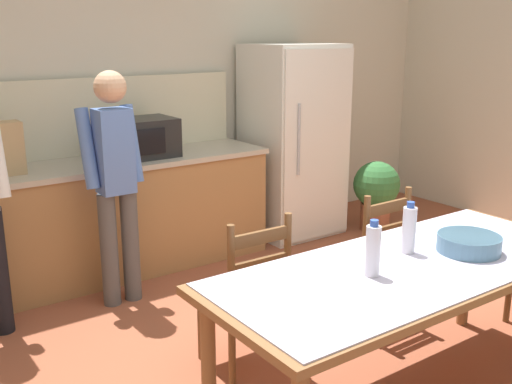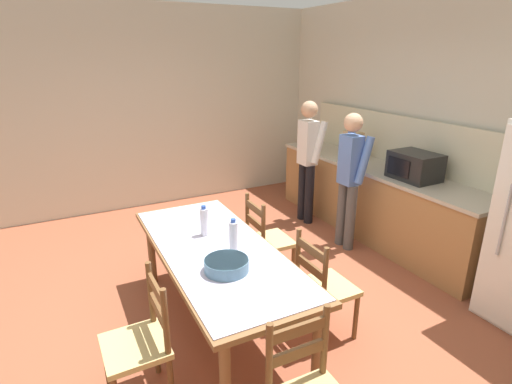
{
  "view_description": "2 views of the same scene",
  "coord_description": "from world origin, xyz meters",
  "px_view_note": "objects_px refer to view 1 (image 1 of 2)",
  "views": [
    {
      "loc": [
        -2.2,
        -2.04,
        1.84
      ],
      "look_at": [
        -0.48,
        0.36,
        1.05
      ],
      "focal_mm": 42.0,
      "sensor_mm": 36.0,
      "label": 1
    },
    {
      "loc": [
        2.71,
        -1.29,
        2.22
      ],
      "look_at": [
        -0.21,
        0.22,
        1.08
      ],
      "focal_mm": 28.0,
      "sensor_mm": 36.0,
      "label": 2
    }
  ],
  "objects_px": {
    "bottle_near_centre": "(373,250)",
    "chair_side_far_right": "(369,257)",
    "paper_bag": "(4,149)",
    "refrigerator": "(293,141)",
    "person_at_counter": "(115,177)",
    "dining_table": "(409,277)",
    "bottle_off_centre": "(409,229)",
    "serving_bowl": "(469,242)",
    "microwave": "(142,138)",
    "potted_plant": "(376,191)",
    "chair_side_far_left": "(247,293)"
  },
  "relations": [
    {
      "from": "bottle_near_centre",
      "to": "chair_side_far_right",
      "type": "xyz_separation_m",
      "value": [
        0.75,
        0.72,
        -0.43
      ]
    },
    {
      "from": "paper_bag",
      "to": "bottle_near_centre",
      "type": "height_order",
      "value": "paper_bag"
    },
    {
      "from": "refrigerator",
      "to": "person_at_counter",
      "type": "height_order",
      "value": "refrigerator"
    },
    {
      "from": "dining_table",
      "to": "person_at_counter",
      "type": "bearing_deg",
      "value": 109.9
    },
    {
      "from": "paper_bag",
      "to": "chair_side_far_right",
      "type": "height_order",
      "value": "paper_bag"
    },
    {
      "from": "bottle_off_centre",
      "to": "refrigerator",
      "type": "bearing_deg",
      "value": 63.97
    },
    {
      "from": "bottle_off_centre",
      "to": "serving_bowl",
      "type": "distance_m",
      "value": 0.32
    },
    {
      "from": "microwave",
      "to": "potted_plant",
      "type": "distance_m",
      "value": 2.32
    },
    {
      "from": "refrigerator",
      "to": "chair_side_far_right",
      "type": "height_order",
      "value": "refrigerator"
    },
    {
      "from": "bottle_near_centre",
      "to": "serving_bowl",
      "type": "relative_size",
      "value": 0.84
    },
    {
      "from": "person_at_counter",
      "to": "dining_table",
      "type": "bearing_deg",
      "value": -160.1
    },
    {
      "from": "dining_table",
      "to": "bottle_near_centre",
      "type": "xyz_separation_m",
      "value": [
        -0.26,
        0.0,
        0.2
      ]
    },
    {
      "from": "bottle_off_centre",
      "to": "person_at_counter",
      "type": "height_order",
      "value": "person_at_counter"
    },
    {
      "from": "refrigerator",
      "to": "serving_bowl",
      "type": "xyz_separation_m",
      "value": [
        -0.88,
        -2.51,
        -0.07
      ]
    },
    {
      "from": "serving_bowl",
      "to": "chair_side_far_left",
      "type": "height_order",
      "value": "chair_side_far_left"
    },
    {
      "from": "bottle_off_centre",
      "to": "chair_side_far_right",
      "type": "distance_m",
      "value": 0.84
    },
    {
      "from": "bottle_off_centre",
      "to": "chair_side_far_right",
      "type": "relative_size",
      "value": 0.3
    },
    {
      "from": "microwave",
      "to": "chair_side_far_left",
      "type": "bearing_deg",
      "value": -97.08
    },
    {
      "from": "paper_bag",
      "to": "potted_plant",
      "type": "relative_size",
      "value": 0.54
    },
    {
      "from": "dining_table",
      "to": "chair_side_far_left",
      "type": "bearing_deg",
      "value": 122.85
    },
    {
      "from": "refrigerator",
      "to": "person_at_counter",
      "type": "xyz_separation_m",
      "value": [
        -1.95,
        -0.5,
        0.03
      ]
    },
    {
      "from": "paper_bag",
      "to": "potted_plant",
      "type": "bearing_deg",
      "value": -7.84
    },
    {
      "from": "microwave",
      "to": "person_at_counter",
      "type": "bearing_deg",
      "value": -130.75
    },
    {
      "from": "microwave",
      "to": "serving_bowl",
      "type": "distance_m",
      "value": 2.61
    },
    {
      "from": "chair_side_far_left",
      "to": "person_at_counter",
      "type": "height_order",
      "value": "person_at_counter"
    },
    {
      "from": "bottle_near_centre",
      "to": "chair_side_far_right",
      "type": "height_order",
      "value": "bottle_near_centre"
    },
    {
      "from": "dining_table",
      "to": "microwave",
      "type": "bearing_deg",
      "value": 95.92
    },
    {
      "from": "serving_bowl",
      "to": "potted_plant",
      "type": "xyz_separation_m",
      "value": [
        1.55,
        2.08,
        -0.41
      ]
    },
    {
      "from": "microwave",
      "to": "person_at_counter",
      "type": "xyz_separation_m",
      "value": [
        -0.45,
        -0.52,
        -0.15
      ]
    },
    {
      "from": "paper_bag",
      "to": "potted_plant",
      "type": "xyz_separation_m",
      "value": [
        3.2,
        -0.44,
        -0.69
      ]
    },
    {
      "from": "dining_table",
      "to": "person_at_counter",
      "type": "distance_m",
      "value": 2.07
    },
    {
      "from": "bottle_near_centre",
      "to": "serving_bowl",
      "type": "xyz_separation_m",
      "value": [
        0.63,
        -0.07,
        -0.07
      ]
    },
    {
      "from": "serving_bowl",
      "to": "chair_side_far_left",
      "type": "xyz_separation_m",
      "value": [
        -0.84,
        0.8,
        -0.36
      ]
    },
    {
      "from": "bottle_off_centre",
      "to": "chair_side_far_right",
      "type": "height_order",
      "value": "bottle_off_centre"
    },
    {
      "from": "bottle_near_centre",
      "to": "chair_side_far_left",
      "type": "xyz_separation_m",
      "value": [
        -0.21,
        0.72,
        -0.43
      ]
    },
    {
      "from": "refrigerator",
      "to": "person_at_counter",
      "type": "relative_size",
      "value": 1.08
    },
    {
      "from": "dining_table",
      "to": "bottle_near_centre",
      "type": "distance_m",
      "value": 0.33
    },
    {
      "from": "chair_side_far_left",
      "to": "chair_side_far_right",
      "type": "xyz_separation_m",
      "value": [
        0.95,
        -0.01,
        0.0
      ]
    },
    {
      "from": "dining_table",
      "to": "bottle_off_centre",
      "type": "distance_m",
      "value": 0.25
    },
    {
      "from": "refrigerator",
      "to": "dining_table",
      "type": "distance_m",
      "value": 2.75
    },
    {
      "from": "person_at_counter",
      "to": "refrigerator",
      "type": "bearing_deg",
      "value": -75.6
    },
    {
      "from": "microwave",
      "to": "bottle_near_centre",
      "type": "height_order",
      "value": "microwave"
    },
    {
      "from": "bottle_off_centre",
      "to": "chair_side_far_left",
      "type": "distance_m",
      "value": 0.95
    },
    {
      "from": "serving_bowl",
      "to": "person_at_counter",
      "type": "bearing_deg",
      "value": 118.1
    },
    {
      "from": "refrigerator",
      "to": "microwave",
      "type": "distance_m",
      "value": 1.51
    },
    {
      "from": "chair_side_far_right",
      "to": "potted_plant",
      "type": "xyz_separation_m",
      "value": [
        1.44,
        1.29,
        -0.06
      ]
    },
    {
      "from": "bottle_off_centre",
      "to": "chair_side_far_left",
      "type": "height_order",
      "value": "bottle_off_centre"
    },
    {
      "from": "refrigerator",
      "to": "paper_bag",
      "type": "distance_m",
      "value": 2.53
    },
    {
      "from": "paper_bag",
      "to": "serving_bowl",
      "type": "relative_size",
      "value": 1.13
    },
    {
      "from": "paper_bag",
      "to": "bottle_off_centre",
      "type": "distance_m",
      "value": 2.73
    }
  ]
}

